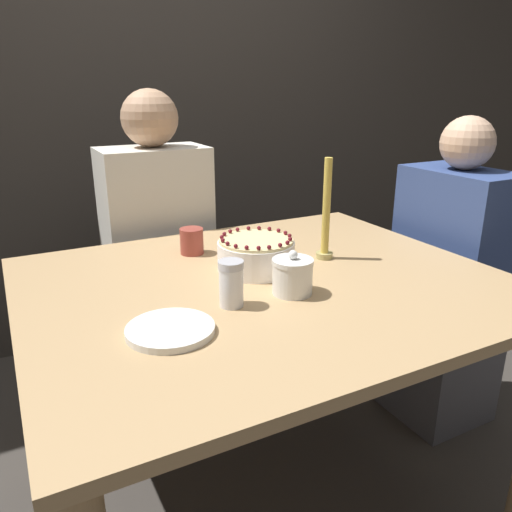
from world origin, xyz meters
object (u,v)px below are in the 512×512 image
object	(u,v)px
sugar_bowl	(292,276)
cake	(256,255)
person_woman_floral	(447,297)
candle	(326,218)
sugar_shaker	(231,283)
person_man_blue_shirt	(160,273)

from	to	relation	value
sugar_bowl	cake	bearing A→B (deg)	90.90
sugar_bowl	person_woman_floral	bearing A→B (deg)	13.88
candle	person_woman_floral	size ratio (longest dim) A/B	0.26
sugar_shaker	person_woman_floral	world-z (taller)	person_woman_floral
person_woman_floral	cake	bearing A→B (deg)	90.68
person_man_blue_shirt	person_woman_floral	size ratio (longest dim) A/B	1.07
sugar_shaker	candle	bearing A→B (deg)	24.63
cake	candle	xyz separation A→B (m)	(0.24, -0.01, 0.08)
candle	person_woman_floral	xyz separation A→B (m)	(0.59, 0.02, -0.39)
sugar_shaker	person_man_blue_shirt	size ratio (longest dim) A/B	0.09
cake	sugar_bowl	size ratio (longest dim) A/B	1.90
sugar_bowl	candle	size ratio (longest dim) A/B	0.38
sugar_shaker	person_man_blue_shirt	xyz separation A→B (m)	(0.07, 0.84, -0.27)
cake	sugar_shaker	distance (m)	0.25
cake	person_woman_floral	xyz separation A→B (m)	(0.83, 0.01, -0.30)
sugar_bowl	person_man_blue_shirt	world-z (taller)	person_man_blue_shirt
cake	candle	size ratio (longest dim) A/B	0.72
cake	sugar_bowl	distance (m)	0.19
person_woman_floral	sugar_shaker	bearing A→B (deg)	101.38
sugar_bowl	person_woman_floral	distance (m)	0.90
candle	person_woman_floral	distance (m)	0.71
person_man_blue_shirt	sugar_shaker	bearing A→B (deg)	85.26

